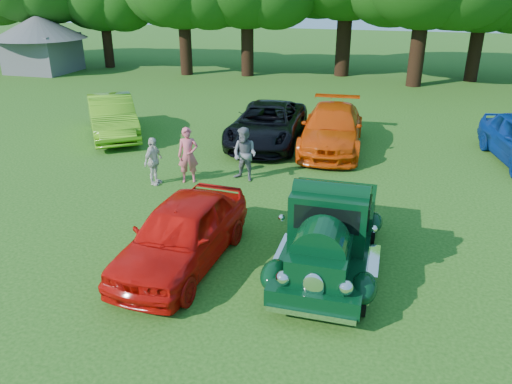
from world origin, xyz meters
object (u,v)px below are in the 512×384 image
(hero_pickup, at_px, (330,232))
(red_convertible, at_px, (182,233))
(spectator_pink, at_px, (188,155))
(spectator_white, at_px, (153,161))
(back_car_lime, at_px, (112,117))
(back_car_black, at_px, (267,124))
(back_car_orange, at_px, (332,128))
(gazebo, at_px, (40,37))
(spectator_grey, at_px, (245,154))

(hero_pickup, height_order, red_convertible, hero_pickup)
(spectator_pink, height_order, spectator_white, spectator_pink)
(hero_pickup, bearing_deg, back_car_lime, 142.10)
(back_car_black, distance_m, spectator_pink, 4.93)
(back_car_orange, bearing_deg, gazebo, 147.83)
(gazebo, bearing_deg, spectator_white, -45.42)
(back_car_orange, relative_size, spectator_white, 3.57)
(hero_pickup, height_order, back_car_orange, hero_pickup)
(back_car_black, bearing_deg, red_convertible, -90.40)
(red_convertible, height_order, back_car_black, back_car_black)
(hero_pickup, distance_m, red_convertible, 3.36)
(back_car_orange, relative_size, spectator_grey, 3.14)
(spectator_grey, height_order, spectator_white, spectator_grey)
(red_convertible, relative_size, back_car_black, 0.80)
(hero_pickup, bearing_deg, back_car_black, 113.01)
(hero_pickup, bearing_deg, spectator_white, 150.53)
(spectator_pink, height_order, gazebo, gazebo)
(red_convertible, height_order, spectator_grey, spectator_grey)
(back_car_lime, height_order, gazebo, gazebo)
(back_car_lime, height_order, spectator_grey, spectator_grey)
(red_convertible, xyz_separation_m, back_car_lime, (-6.92, 8.76, 0.05))
(back_car_orange, distance_m, gazebo, 25.26)
(back_car_black, distance_m, gazebo, 23.05)
(spectator_pink, xyz_separation_m, gazebo, (-18.11, 16.87, 1.50))
(spectator_grey, bearing_deg, spectator_white, -140.61)
(spectator_pink, bearing_deg, back_car_orange, 27.71)
(spectator_white, bearing_deg, back_car_orange, -36.35)
(back_car_orange, bearing_deg, back_car_black, 177.02)
(back_car_orange, distance_m, spectator_white, 7.24)
(hero_pickup, height_order, spectator_white, hero_pickup)
(back_car_orange, bearing_deg, red_convertible, -106.14)
(hero_pickup, xyz_separation_m, back_car_orange, (-1.10, 8.69, -0.04))
(spectator_white, bearing_deg, gazebo, 51.66)
(back_car_lime, relative_size, back_car_orange, 0.91)
(spectator_pink, xyz_separation_m, spectator_white, (-0.98, -0.51, -0.13))
(back_car_orange, xyz_separation_m, spectator_pink, (-3.99, -4.74, 0.10))
(back_car_orange, bearing_deg, back_car_lime, -178.59)
(red_convertible, distance_m, spectator_pink, 5.13)
(hero_pickup, distance_m, spectator_grey, 5.67)
(spectator_pink, relative_size, gazebo, 0.28)
(back_car_lime, distance_m, spectator_grey, 7.58)
(back_car_black, relative_size, back_car_orange, 1.02)
(spectator_grey, bearing_deg, back_car_orange, 78.00)
(back_car_lime, xyz_separation_m, gazebo, (-13.03, 12.89, 1.57))
(back_car_black, xyz_separation_m, spectator_white, (-2.40, -5.24, -0.01))
(hero_pickup, xyz_separation_m, back_car_lime, (-10.18, 7.92, -0.02))
(spectator_grey, bearing_deg, red_convertible, -71.78)
(red_convertible, bearing_deg, spectator_grey, 94.82)
(back_car_lime, height_order, spectator_pink, spectator_pink)
(back_car_lime, bearing_deg, red_convertible, -87.09)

